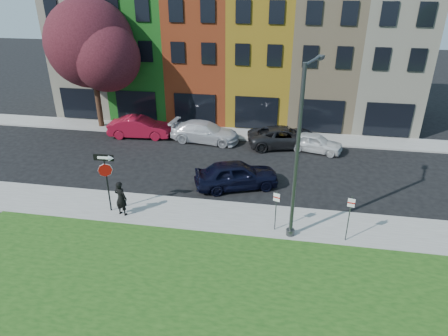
% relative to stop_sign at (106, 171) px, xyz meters
% --- Properties ---
extents(ground, '(120.00, 120.00, 0.00)m').
position_rel_stop_sign_xyz_m(ground, '(6.34, -2.52, -2.42)').
color(ground, black).
rests_on(ground, ground).
extents(sidewalk_near, '(40.00, 3.00, 0.12)m').
position_rel_stop_sign_xyz_m(sidewalk_near, '(8.34, 0.48, -2.36)').
color(sidewalk_near, gray).
rests_on(sidewalk_near, ground).
extents(sidewalk_far, '(40.00, 2.40, 0.12)m').
position_rel_stop_sign_xyz_m(sidewalk_far, '(3.34, 12.48, -2.36)').
color(sidewalk_far, gray).
rests_on(sidewalk_far, ground).
extents(rowhouse_block, '(30.00, 10.12, 10.00)m').
position_rel_stop_sign_xyz_m(rowhouse_block, '(3.84, 18.67, 2.56)').
color(rowhouse_block, beige).
rests_on(rowhouse_block, ground).
extents(stop_sign, '(1.05, 0.11, 3.25)m').
position_rel_stop_sign_xyz_m(stop_sign, '(0.00, 0.00, 0.00)').
color(stop_sign, black).
rests_on(stop_sign, sidewalk_near).
extents(man, '(0.93, 0.81, 1.91)m').
position_rel_stop_sign_xyz_m(man, '(0.76, -0.24, -1.35)').
color(man, black).
rests_on(man, sidewalk_near).
extents(sedan_near, '(5.17, 6.18, 1.67)m').
position_rel_stop_sign_xyz_m(sedan_near, '(6.17, 3.89, -1.59)').
color(sedan_near, black).
rests_on(sedan_near, ground).
extents(parked_car_red, '(2.46, 5.06, 1.58)m').
position_rel_stop_sign_xyz_m(parked_car_red, '(-2.36, 10.75, -1.64)').
color(parked_car_red, maroon).
rests_on(parked_car_red, ground).
extents(parked_car_silver, '(3.16, 5.63, 1.51)m').
position_rel_stop_sign_xyz_m(parked_car_silver, '(2.79, 10.69, -1.67)').
color(parked_car_silver, silver).
rests_on(parked_car_silver, ground).
extents(parked_car_dark, '(5.03, 6.50, 1.47)m').
position_rel_stop_sign_xyz_m(parked_car_dark, '(8.71, 10.70, -1.69)').
color(parked_car_dark, black).
rests_on(parked_car_dark, ground).
extents(parked_car_white, '(3.27, 4.56, 1.32)m').
position_rel_stop_sign_xyz_m(parked_car_white, '(10.89, 10.17, -1.77)').
color(parked_car_white, silver).
rests_on(parked_car_white, ground).
extents(street_lamp, '(1.09, 2.49, 8.18)m').
position_rel_stop_sign_xyz_m(street_lamp, '(9.49, -0.42, 1.82)').
color(street_lamp, '#404344').
rests_on(street_lamp, sidewalk_near).
extents(parking_sign_a, '(0.31, 0.14, 2.12)m').
position_rel_stop_sign_xyz_m(parking_sign_a, '(8.66, -0.29, -0.98)').
color(parking_sign_a, '#404344').
rests_on(parking_sign_a, sidewalk_near).
extents(parking_sign_b, '(0.32, 0.11, 2.38)m').
position_rel_stop_sign_xyz_m(parking_sign_b, '(12.01, -0.61, -0.83)').
color(parking_sign_b, '#404344').
rests_on(parking_sign_b, sidewalk_near).
extents(tree_purple, '(7.99, 6.99, 9.92)m').
position_rel_stop_sign_xyz_m(tree_purple, '(-6.20, 12.37, 4.11)').
color(tree_purple, black).
rests_on(tree_purple, sidewalk_far).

